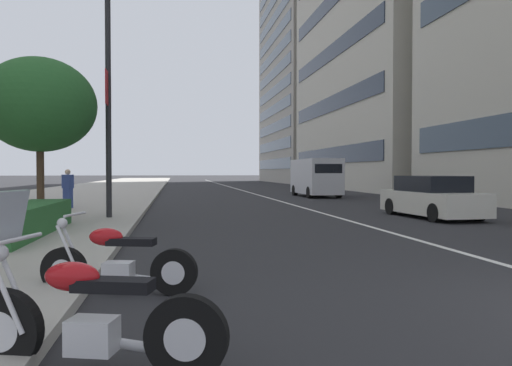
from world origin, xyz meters
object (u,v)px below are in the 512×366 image
(delivery_van_ahead, at_px, (316,177))
(pedestrian_on_plaza, at_px, (68,189))
(car_lead_in_lane, at_px, (432,198))
(street_lamp_with_banners, at_px, (120,64))
(motorcycle_far_end_row, at_px, (88,319))
(motorcycle_second_in_row, at_px, (117,264))
(street_tree_mid_sidewalk, at_px, (40,105))

(delivery_van_ahead, xyz_separation_m, pedestrian_on_plaza, (-9.68, 13.36, -0.37))
(car_lead_in_lane, relative_size, pedestrian_on_plaza, 2.86)
(delivery_van_ahead, height_order, street_lamp_with_banners, street_lamp_with_banners)
(motorcycle_far_end_row, xyz_separation_m, street_lamp_with_banners, (12.37, 1.04, 4.71))
(motorcycle_second_in_row, relative_size, pedestrian_on_plaza, 1.33)
(delivery_van_ahead, bearing_deg, car_lead_in_lane, 179.43)
(motorcycle_far_end_row, relative_size, motorcycle_second_in_row, 1.04)
(motorcycle_second_in_row, bearing_deg, car_lead_in_lane, -122.05)
(motorcycle_second_in_row, height_order, delivery_van_ahead, delivery_van_ahead)
(pedestrian_on_plaza, bearing_deg, delivery_van_ahead, -27.30)
(delivery_van_ahead, height_order, pedestrian_on_plaza, delivery_van_ahead)
(street_lamp_with_banners, height_order, pedestrian_on_plaza, street_lamp_with_banners)
(motorcycle_second_in_row, distance_m, car_lead_in_lane, 13.55)
(motorcycle_far_end_row, height_order, car_lead_in_lane, motorcycle_far_end_row)
(motorcycle_far_end_row, distance_m, street_tree_mid_sidewalk, 12.46)
(motorcycle_far_end_row, relative_size, street_tree_mid_sidewalk, 0.44)
(street_lamp_with_banners, bearing_deg, delivery_van_ahead, -37.47)
(motorcycle_second_in_row, relative_size, delivery_van_ahead, 0.40)
(motorcycle_second_in_row, relative_size, street_lamp_with_banners, 0.25)
(street_lamp_with_banners, bearing_deg, motorcycle_second_in_row, -174.32)
(motorcycle_far_end_row, bearing_deg, pedestrian_on_plaza, -61.41)
(street_tree_mid_sidewalk, bearing_deg, motorcycle_second_in_row, -159.90)
(motorcycle_far_end_row, distance_m, pedestrian_on_plaza, 17.15)
(motorcycle_second_in_row, xyz_separation_m, street_tree_mid_sidewalk, (8.93, 3.27, 3.25))
(car_lead_in_lane, bearing_deg, motorcycle_second_in_row, 130.86)
(car_lead_in_lane, relative_size, street_lamp_with_banners, 0.54)
(delivery_van_ahead, relative_size, pedestrian_on_plaza, 3.31)
(motorcycle_far_end_row, distance_m, car_lead_in_lane, 15.44)
(delivery_van_ahead, relative_size, street_lamp_with_banners, 0.62)
(car_lead_in_lane, distance_m, pedestrian_on_plaza, 14.21)
(motorcycle_far_end_row, relative_size, delivery_van_ahead, 0.41)
(motorcycle_far_end_row, height_order, pedestrian_on_plaza, pedestrian_on_plaza)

